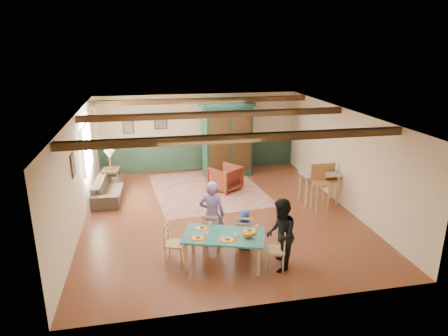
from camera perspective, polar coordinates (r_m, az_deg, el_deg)
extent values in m
plane|color=#5A2A19|center=(10.82, -0.69, -6.46)|extent=(8.00, 8.00, 0.00)
cube|color=beige|center=(14.17, -3.67, 5.09)|extent=(7.00, 0.02, 2.70)
cube|color=beige|center=(10.33, -20.18, -0.74)|extent=(0.02, 8.00, 2.70)
cube|color=beige|center=(11.48, 16.74, 1.37)|extent=(0.02, 8.00, 2.70)
cube|color=white|center=(10.03, -0.74, 7.78)|extent=(7.00, 8.00, 0.02)
cube|color=#1A3123|center=(14.37, -3.59, 1.57)|extent=(6.95, 0.03, 0.90)
cube|color=black|center=(7.84, 2.32, 4.31)|extent=(6.95, 0.16, 0.16)
cube|color=black|center=(10.43, -1.14, 7.66)|extent=(6.95, 0.16, 0.16)
cube|color=black|center=(12.97, -3.18, 9.59)|extent=(6.95, 0.16, 0.16)
imported|color=#765A9A|center=(8.83, -1.74, -6.68)|extent=(0.66, 0.53, 1.56)
imported|color=black|center=(8.11, 8.08, -9.44)|extent=(0.76, 0.86, 1.49)
imported|color=navy|center=(8.90, 2.94, -8.81)|extent=(0.51, 0.41, 0.91)
cube|color=#C4AA8E|center=(12.47, -2.35, -3.10)|extent=(3.57, 4.11, 0.01)
cube|color=black|center=(13.45, 0.46, 3.99)|extent=(1.84, 0.93, 2.49)
imported|color=#44150D|center=(12.34, 0.12, -1.43)|extent=(1.18, 1.18, 0.78)
imported|color=#3A2E24|center=(12.18, -16.16, -2.93)|extent=(0.87, 1.98, 0.57)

